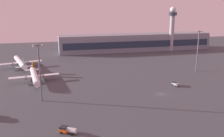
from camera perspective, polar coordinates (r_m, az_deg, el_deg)
The scene contains 9 objects.
ground_plane at distance 126.64m, azimuth 11.24°, elevation -5.79°, with size 416.00×416.00×0.00m, color #424449.
terminal_building at distance 248.47m, azimuth 5.59°, elevation 6.05°, with size 151.58×22.40×16.40m.
control_tower at distance 251.10m, azimuth 13.71°, elevation 9.58°, with size 8.00×8.00×42.71m.
airplane_terminal_side at distance 149.71m, azimuth -17.45°, elevation -1.67°, with size 28.25×36.20×9.29m.
airplane_far_stand at distance 188.66m, azimuth -20.44°, elevation 1.35°, with size 30.31×38.64×10.05m.
baggage_tractor at distance 140.44m, azimuth 14.44°, elevation -3.48°, with size 2.73×4.44×2.25m.
fuel_truck at distance 88.74m, azimuth -10.21°, elevation -13.74°, with size 6.43×5.19×2.35m.
apron_light_east at distance 115.69m, azimuth -16.37°, elevation -0.18°, with size 4.80×0.90×26.51m.
apron_light_central at distance 173.53m, azimuth 19.22°, elevation 4.38°, with size 4.80×0.90×27.48m.
Camera 1 is at (-52.33, -107.24, 42.41)m, focal length 39.59 mm.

